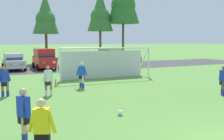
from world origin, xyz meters
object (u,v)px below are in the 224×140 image
Objects in this scene: player_striker_near at (48,81)px; soccer_ball at (120,113)px; parked_car_slot_far_right at (126,57)px; player_defender_far at (82,75)px; referee at (42,132)px; parked_car_slot_center_left at (14,62)px; player_winger_left at (223,81)px; parked_car_slot_center_right at (82,59)px; player_midfield_center at (24,115)px; soccer_goal at (104,62)px; player_winger_right at (5,81)px; parked_car_slot_right at (110,57)px; parked_car_slot_center at (44,58)px.

soccer_ball is at bearing -68.53° from player_striker_near.
parked_car_slot_far_right reaches higher than player_striker_near.
referee is at bearing -113.20° from player_defender_far.
parked_car_slot_center_left is at bearing -176.15° from parked_car_slot_far_right.
parked_car_slot_center_right is at bearing 97.77° from player_winger_left.
parked_car_slot_far_right is (10.65, 19.59, 0.77)m from soccer_ball.
referee is (-3.51, -2.82, 0.71)m from soccer_ball.
player_midfield_center is (-0.28, 1.57, 0.00)m from referee.
soccer_goal reaches higher than player_midfield_center.
player_striker_near and player_winger_right have the same top height.
player_defender_far is at bearing 8.64° from player_winger_right.
player_defender_far reaches higher than soccer_ball.
player_winger_right is 0.35× the size of parked_car_slot_right.
referee is 1.59m from player_midfield_center.
parked_car_slot_center reaches higher than player_midfield_center.
player_defender_far is at bearing 86.19° from soccer_ball.
parked_car_slot_center is (4.27, 12.85, 0.29)m from player_winger_right.
soccer_goal is 11.02m from parked_car_slot_center_left.
parked_car_slot_center_right and parked_car_slot_far_right have the same top height.
parked_car_slot_center_left is (0.56, 21.50, 0.05)m from referee.
player_winger_left is 11.93m from player_winger_right.
referee is at bearing -122.30° from parked_car_slot_far_right.
player_defender_far is 4.60m from player_winger_right.
player_midfield_center is at bearing -101.24° from parked_car_slot_center.
parked_car_slot_right is at bearing -1.96° from parked_car_slot_center_left.
soccer_goal is 4.57× the size of player_striker_near.
parked_car_slot_right is 3.12m from parked_car_slot_far_right.
parked_car_slot_center_left is 13.64m from parked_car_slot_far_right.
parked_car_slot_far_right is (14.17, 22.41, 0.05)m from referee.
player_striker_near is at bearing 111.47° from soccer_ball.
referee is 0.38× the size of parked_car_slot_far_right.
player_winger_left is at bearing -61.03° from parked_car_slot_center_left.
player_defender_far is at bearing -127.71° from parked_car_slot_far_right.
parked_car_slot_center_right is at bearing 69.70° from referee.
parked_car_slot_far_right reaches higher than player_defender_far.
parked_car_slot_far_right is (6.22, 0.94, 0.00)m from parked_car_slot_center_right.
parked_car_slot_far_right is (14.44, 20.84, 0.05)m from player_midfield_center.
player_defender_far is at bearing -74.67° from parked_car_slot_center_left.
player_winger_right is (-2.18, 0.73, 0.00)m from player_striker_near.
player_striker_near is at bearing -18.45° from player_winger_right.
player_striker_near is 6.46m from player_midfield_center.
soccer_goal is at bearing -55.12° from parked_car_slot_center_left.
parked_car_slot_center reaches higher than player_winger_right.
parked_car_slot_center_left reaches higher than player_winger_left.
parked_car_slot_center_right is (8.22, 19.90, 0.05)m from player_midfield_center.
player_winger_left is at bearing 20.17° from referee.
player_midfield_center is at bearing 99.93° from referee.
player_striker_near is 1.00× the size of player_midfield_center.
soccer_ball is at bearing -81.02° from parked_car_slot_center_left.
referee is at bearing -80.07° from player_midfield_center.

